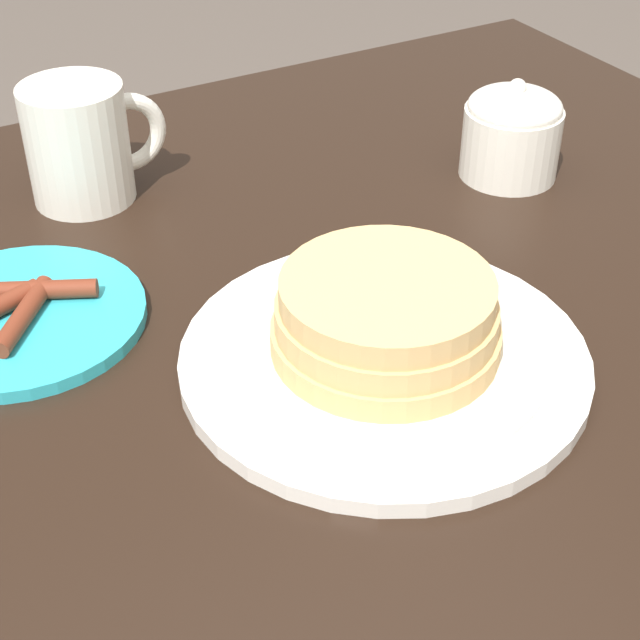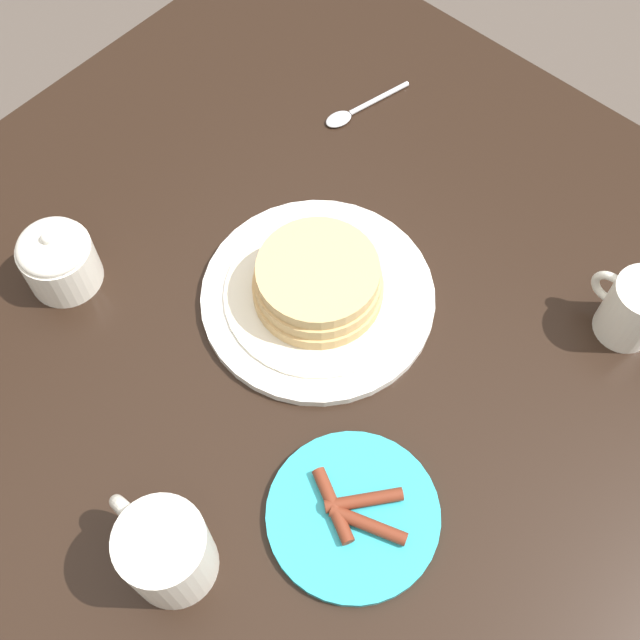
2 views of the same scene
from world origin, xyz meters
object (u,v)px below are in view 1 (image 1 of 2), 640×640
object	(u,v)px
pancake_plate	(385,337)
sugar_bowl	(512,132)
side_plate_bacon	(20,316)
coffee_mug	(82,142)

from	to	relation	value
pancake_plate	sugar_bowl	world-z (taller)	sugar_bowl
side_plate_bacon	sugar_bowl	xyz separation A→B (m)	(0.45, 0.01, 0.04)
sugar_bowl	side_plate_bacon	bearing A→B (deg)	-178.68
coffee_mug	side_plate_bacon	bearing A→B (deg)	-123.64
pancake_plate	coffee_mug	bearing A→B (deg)	106.65
pancake_plate	coffee_mug	size ratio (longest dim) A/B	2.26
pancake_plate	side_plate_bacon	xyz separation A→B (m)	(-0.20, 0.17, -0.02)
side_plate_bacon	sugar_bowl	size ratio (longest dim) A/B	1.98
pancake_plate	sugar_bowl	bearing A→B (deg)	36.14
pancake_plate	side_plate_bacon	size ratio (longest dim) A/B	1.54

